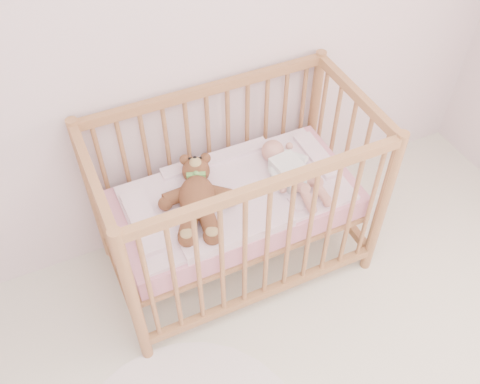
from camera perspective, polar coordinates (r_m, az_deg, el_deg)
wall_back at (r=2.43m, az=-9.56°, el=17.43°), size 4.00×0.02×2.70m
crib at (r=2.73m, az=-0.44°, el=-1.00°), size 1.36×0.76×1.00m
mattress at (r=2.74m, az=-0.44°, el=-1.21°), size 1.22×0.62×0.13m
blanket at (r=2.68m, az=-0.45°, el=-0.15°), size 1.10×0.58×0.06m
baby at (r=2.71m, az=5.35°, el=2.54°), size 0.31×0.55×0.13m
teddy_bear at (r=2.56m, az=-4.56°, el=-0.63°), size 0.56×0.66×0.16m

